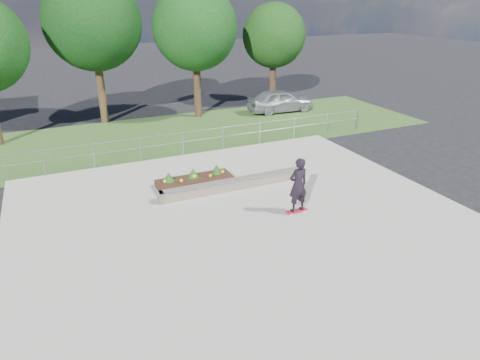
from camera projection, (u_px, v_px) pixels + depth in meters
name	position (u px, v px, depth m)	size (l,w,h in m)	color
ground	(253.00, 229.00, 13.84)	(120.00, 120.00, 0.00)	black
grass_verge	(164.00, 135.00, 23.03)	(30.00, 8.00, 0.02)	#305120
concrete_slab	(253.00, 228.00, 13.82)	(15.00, 15.00, 0.06)	#A39C91
fence	(183.00, 140.00, 19.80)	(20.06, 0.06, 1.20)	#9C9EA5
tree_mid_left	(93.00, 22.00, 23.21)	(5.25, 5.25, 8.25)	#352415
tree_mid_right	(195.00, 28.00, 24.60)	(4.90, 4.90, 7.70)	black
tree_far_right	(274.00, 36.00, 28.42)	(4.20, 4.20, 6.60)	#332014
grind_ledge	(235.00, 184.00, 16.48)	(6.00, 0.44, 0.43)	brown
planter_bed	(195.00, 180.00, 16.87)	(3.00, 1.20, 0.61)	black
skateboarder	(298.00, 185.00, 14.34)	(0.80, 0.49, 2.00)	white
parked_car	(280.00, 101.00, 27.48)	(1.72, 4.27, 1.45)	#A2A7AC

